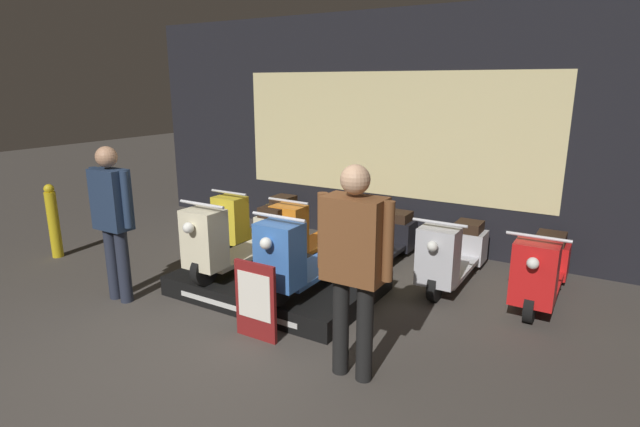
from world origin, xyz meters
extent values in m
plane|color=#423D38|center=(0.00, 0.00, 0.00)|extent=(30.00, 30.00, 0.00)
cube|color=black|center=(0.00, 3.89, 1.60)|extent=(8.33, 0.08, 3.20)
cube|color=beige|center=(0.00, 3.85, 1.55)|extent=(4.58, 0.01, 1.70)
cube|color=black|center=(-0.24, 1.58, 0.11)|extent=(2.10, 1.47, 0.21)
cube|color=silver|center=(-0.24, 0.85, 0.10)|extent=(1.47, 0.01, 0.05)
cylinder|color=black|center=(-0.71, 0.94, 0.38)|extent=(0.09, 0.33, 0.33)
cylinder|color=black|center=(-0.71, 2.23, 0.38)|extent=(0.09, 0.33, 0.33)
cube|color=beige|center=(-0.71, 1.58, 0.37)|extent=(0.38, 1.18, 0.05)
cube|color=beige|center=(-0.71, 0.97, 0.70)|extent=(0.40, 0.30, 0.61)
cube|color=beige|center=(-0.71, 2.20, 0.47)|extent=(0.42, 0.35, 0.38)
cube|color=black|center=(-0.71, 2.19, 0.72)|extent=(0.31, 0.32, 0.13)
cylinder|color=silver|center=(-0.71, 0.96, 1.07)|extent=(0.58, 0.03, 0.03)
sphere|color=white|center=(-0.71, 0.76, 0.88)|extent=(0.11, 0.11, 0.11)
cylinder|color=black|center=(0.24, 0.94, 0.38)|extent=(0.09, 0.33, 0.33)
cylinder|color=black|center=(0.24, 2.23, 0.38)|extent=(0.09, 0.33, 0.33)
cube|color=#386BBC|center=(0.24, 1.58, 0.37)|extent=(0.38, 1.18, 0.05)
cube|color=#386BBC|center=(0.24, 0.97, 0.70)|extent=(0.40, 0.30, 0.61)
cube|color=#386BBC|center=(0.24, 2.20, 0.47)|extent=(0.42, 0.35, 0.38)
cube|color=black|center=(0.24, 2.19, 0.72)|extent=(0.31, 0.32, 0.13)
cylinder|color=silver|center=(0.24, 0.96, 1.07)|extent=(0.58, 0.03, 0.03)
sphere|color=white|center=(0.24, 0.76, 0.88)|extent=(0.11, 0.11, 0.11)
cylinder|color=black|center=(-1.51, 2.25, 0.17)|extent=(0.09, 0.33, 0.33)
cylinder|color=black|center=(-1.51, 3.53, 0.17)|extent=(0.09, 0.33, 0.33)
cube|color=yellow|center=(-1.51, 2.89, 0.16)|extent=(0.38, 1.18, 0.05)
cube|color=yellow|center=(-1.51, 2.28, 0.49)|extent=(0.40, 0.30, 0.61)
cube|color=yellow|center=(-1.51, 3.51, 0.25)|extent=(0.42, 0.35, 0.38)
cube|color=black|center=(-1.51, 3.50, 0.51)|extent=(0.31, 0.32, 0.13)
cylinder|color=silver|center=(-1.51, 2.27, 0.86)|extent=(0.58, 0.03, 0.03)
sphere|color=white|center=(-1.51, 2.07, 0.66)|extent=(0.11, 0.11, 0.11)
cylinder|color=black|center=(-0.56, 2.25, 0.17)|extent=(0.09, 0.33, 0.33)
cylinder|color=black|center=(-0.56, 3.53, 0.17)|extent=(0.09, 0.33, 0.33)
cube|color=orange|center=(-0.56, 2.89, 0.16)|extent=(0.38, 1.18, 0.05)
cube|color=orange|center=(-0.56, 2.28, 0.49)|extent=(0.40, 0.30, 0.61)
cube|color=orange|center=(-0.56, 3.51, 0.25)|extent=(0.42, 0.35, 0.38)
cube|color=black|center=(-0.56, 3.50, 0.51)|extent=(0.31, 0.32, 0.13)
cylinder|color=silver|center=(-0.56, 2.27, 0.86)|extent=(0.58, 0.03, 0.03)
sphere|color=white|center=(-0.56, 2.07, 0.66)|extent=(0.11, 0.11, 0.11)
cylinder|color=black|center=(0.38, 2.25, 0.17)|extent=(0.09, 0.33, 0.33)
cylinder|color=black|center=(0.38, 3.53, 0.17)|extent=(0.09, 0.33, 0.33)
cube|color=black|center=(0.38, 2.89, 0.16)|extent=(0.38, 1.18, 0.05)
cube|color=black|center=(0.38, 2.28, 0.49)|extent=(0.40, 0.30, 0.61)
cube|color=black|center=(0.38, 3.51, 0.25)|extent=(0.42, 0.35, 0.38)
cube|color=black|center=(0.38, 3.50, 0.51)|extent=(0.31, 0.32, 0.13)
cylinder|color=silver|center=(0.38, 2.27, 0.86)|extent=(0.58, 0.03, 0.03)
sphere|color=white|center=(0.38, 2.07, 0.66)|extent=(0.11, 0.11, 0.11)
cylinder|color=black|center=(1.32, 2.25, 0.17)|extent=(0.09, 0.33, 0.33)
cylinder|color=black|center=(1.32, 3.53, 0.17)|extent=(0.09, 0.33, 0.33)
cube|color=#BCBCC1|center=(1.32, 2.89, 0.16)|extent=(0.38, 1.18, 0.05)
cube|color=#BCBCC1|center=(1.32, 2.28, 0.49)|extent=(0.40, 0.30, 0.61)
cube|color=#BCBCC1|center=(1.32, 3.51, 0.25)|extent=(0.42, 0.35, 0.38)
cube|color=black|center=(1.32, 3.50, 0.51)|extent=(0.31, 0.32, 0.13)
cylinder|color=silver|center=(1.32, 2.27, 0.86)|extent=(0.58, 0.03, 0.03)
sphere|color=white|center=(1.32, 2.07, 0.66)|extent=(0.11, 0.11, 0.11)
cylinder|color=black|center=(2.27, 2.25, 0.17)|extent=(0.09, 0.33, 0.33)
cylinder|color=black|center=(2.27, 3.53, 0.17)|extent=(0.09, 0.33, 0.33)
cube|color=red|center=(2.27, 2.89, 0.16)|extent=(0.38, 1.18, 0.05)
cube|color=red|center=(2.27, 2.28, 0.49)|extent=(0.40, 0.30, 0.61)
cube|color=red|center=(2.27, 3.51, 0.25)|extent=(0.42, 0.35, 0.38)
cube|color=black|center=(2.27, 3.50, 0.51)|extent=(0.31, 0.32, 0.13)
cylinder|color=silver|center=(2.27, 2.27, 0.86)|extent=(0.58, 0.03, 0.03)
sphere|color=white|center=(2.27, 2.07, 0.66)|extent=(0.11, 0.11, 0.11)
cylinder|color=#232838|center=(-1.65, 0.55, 0.39)|extent=(0.13, 0.13, 0.79)
cylinder|color=#232838|center=(-1.47, 0.55, 0.39)|extent=(0.13, 0.13, 0.79)
cube|color=#1E2D47|center=(-1.56, 0.55, 1.10)|extent=(0.39, 0.22, 0.62)
cylinder|color=#1E2D47|center=(-1.80, 0.55, 1.13)|extent=(0.08, 0.08, 0.57)
cylinder|color=#1E2D47|center=(-1.33, 0.55, 1.13)|extent=(0.08, 0.08, 0.57)
sphere|color=#A87A5B|center=(-1.56, 0.55, 1.54)|extent=(0.21, 0.21, 0.21)
cylinder|color=black|center=(1.11, 0.55, 0.41)|extent=(0.13, 0.13, 0.81)
cylinder|color=black|center=(1.32, 0.55, 0.41)|extent=(0.13, 0.13, 0.81)
cube|color=brown|center=(1.21, 0.55, 1.13)|extent=(0.46, 0.26, 0.64)
cylinder|color=brown|center=(0.94, 0.55, 1.16)|extent=(0.08, 0.08, 0.59)
cylinder|color=brown|center=(1.48, 0.55, 1.16)|extent=(0.08, 0.08, 0.59)
sphere|color=tan|center=(1.21, 0.55, 1.58)|extent=(0.22, 0.22, 0.22)
cube|color=maroon|center=(0.20, 0.63, 0.36)|extent=(0.43, 0.04, 0.73)
cube|color=white|center=(0.20, 0.61, 0.42)|extent=(0.35, 0.01, 0.44)
cylinder|color=gold|center=(-3.44, 1.01, 0.44)|extent=(0.14, 0.14, 0.88)
sphere|color=gold|center=(-3.44, 1.01, 0.92)|extent=(0.13, 0.13, 0.13)
camera|label=1|loc=(2.80, -2.58, 2.25)|focal=28.00mm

